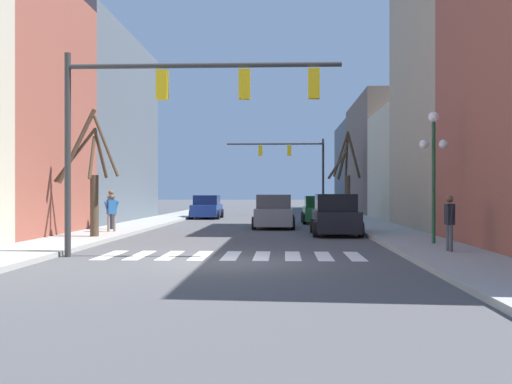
{
  "coord_description": "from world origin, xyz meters",
  "views": [
    {
      "loc": [
        1.52,
        -15.82,
        1.89
      ],
      "look_at": [
        -0.11,
        20.06,
        1.85
      ],
      "focal_mm": 42.0,
      "sensor_mm": 36.0,
      "label": 1
    }
  ],
  "objects": [
    {
      "name": "pedestrian_on_left_sidewalk",
      "position": [
        6.35,
        1.75,
        1.11
      ],
      "size": [
        0.22,
        0.7,
        1.63
      ],
      "rotation": [
        0.0,
        0.0,
        4.73
      ],
      "color": "#4C4C51",
      "rests_on": "sidewalk_right"
    },
    {
      "name": "building_row_left",
      "position": [
        -10.54,
        10.2,
        5.75
      ],
      "size": [
        6.0,
        33.04,
        12.46
      ],
      "color": "#BCB299",
      "rests_on": "ground_plane"
    },
    {
      "name": "sidewalk_right",
      "position": [
        6.24,
        0.0,
        0.07
      ],
      "size": [
        2.6,
        90.0,
        0.15
      ],
      "color": "#9E9E99",
      "rests_on": "ground_plane"
    },
    {
      "name": "street_tree_right_mid",
      "position": [
        6.16,
        28.57,
        3.03
      ],
      "size": [
        2.65,
        3.71,
        6.2
      ],
      "color": "#473828",
      "rests_on": "sidewalk_right"
    },
    {
      "name": "street_tree_left_mid",
      "position": [
        -5.91,
        6.98,
        2.34
      ],
      "size": [
        2.68,
        1.48,
        4.95
      ],
      "color": "#473828",
      "rests_on": "sidewalk_left"
    },
    {
      "name": "pedestrian_near_right_corner",
      "position": [
        -6.43,
        11.48,
        1.21
      ],
      "size": [
        0.46,
        0.71,
        1.8
      ],
      "rotation": [
        0.0,
        0.0,
        2.09
      ],
      "color": "#282D47",
      "rests_on": "sidewalk_left"
    },
    {
      "name": "car_parked_right_far",
      "position": [
        3.72,
        19.76,
        0.76
      ],
      "size": [
        2.2,
        4.17,
        1.63
      ],
      "rotation": [
        0.0,
        0.0,
        1.57
      ],
      "color": "#236B38",
      "rests_on": "ground_plane"
    },
    {
      "name": "traffic_signal_near",
      "position": [
        -1.66,
        1.14,
        4.41
      ],
      "size": [
        7.95,
        0.28,
        5.88
      ],
      "color": "#2D2D2D",
      "rests_on": "ground_plane"
    },
    {
      "name": "street_lamp_right_corner",
      "position": [
        6.55,
        4.42,
        3.27
      ],
      "size": [
        0.95,
        0.36,
        4.41
      ],
      "color": "#1E4C2D",
      "rests_on": "sidewalk_right"
    },
    {
      "name": "pedestrian_on_right_sidewalk",
      "position": [
        -5.9,
        9.73,
        1.1
      ],
      "size": [
        0.58,
        0.51,
        1.61
      ],
      "rotation": [
        0.0,
        0.0,
        3.85
      ],
      "color": "#7A705B",
      "rests_on": "sidewalk_left"
    },
    {
      "name": "building_row_right",
      "position": [
        10.54,
        22.68,
        5.2
      ],
      "size": [
        6.0,
        60.76,
        13.52
      ],
      "color": "#934C3D",
      "rests_on": "ground_plane"
    },
    {
      "name": "car_parked_right_near",
      "position": [
        1.04,
        14.96,
        0.8
      ],
      "size": [
        2.13,
        4.37,
        1.72
      ],
      "rotation": [
        0.0,
        0.0,
        1.57
      ],
      "color": "gray",
      "rests_on": "ground_plane"
    },
    {
      "name": "car_driving_toward_lane",
      "position": [
        -3.79,
        25.61,
        0.76
      ],
      "size": [
        2.05,
        4.17,
        1.62
      ],
      "rotation": [
        0.0,
        0.0,
        1.57
      ],
      "color": "navy",
      "rests_on": "ground_plane"
    },
    {
      "name": "ground_plane",
      "position": [
        0.0,
        0.0,
        0.0
      ],
      "size": [
        240.0,
        240.0,
        0.0
      ],
      "primitive_type": "plane",
      "color": "#4C4C4F"
    },
    {
      "name": "car_driving_away_lane",
      "position": [
        3.78,
        10.16,
        0.82
      ],
      "size": [
        2.07,
        4.22,
        1.78
      ],
      "rotation": [
        0.0,
        0.0,
        1.57
      ],
      "color": "black",
      "rests_on": "ground_plane"
    },
    {
      "name": "traffic_signal_far",
      "position": [
        2.37,
        31.82,
        4.47
      ],
      "size": [
        7.75,
        0.28,
        6.08
      ],
      "color": "#2D2D2D",
      "rests_on": "ground_plane"
    },
    {
      "name": "crosswalk_stripes",
      "position": [
        -0.0,
        1.66,
        0.0
      ],
      "size": [
        7.65,
        2.6,
        0.01
      ],
      "color": "white",
      "rests_on": "ground_plane"
    }
  ]
}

